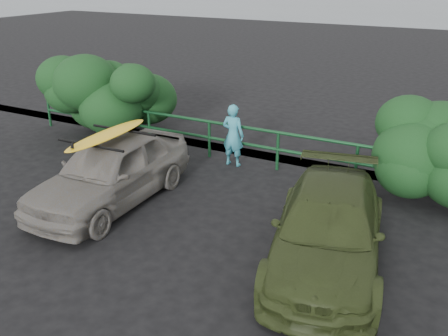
{
  "coord_description": "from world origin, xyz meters",
  "views": [
    {
      "loc": [
        5.43,
        -6.11,
        4.86
      ],
      "look_at": [
        1.04,
        2.04,
        1.11
      ],
      "focal_mm": 40.0,
      "sensor_mm": 36.0,
      "label": 1
    }
  ],
  "objects_px": {
    "sedan": "(111,171)",
    "surfboard": "(107,135)",
    "guardrail": "(242,144)",
    "olive_vehicle": "(328,229)",
    "man": "(233,135)"
  },
  "relations": [
    {
      "from": "olive_vehicle",
      "to": "surfboard",
      "type": "xyz_separation_m",
      "value": [
        -4.9,
        0.13,
        0.92
      ]
    },
    {
      "from": "sedan",
      "to": "surfboard",
      "type": "relative_size",
      "value": 1.72
    },
    {
      "from": "sedan",
      "to": "guardrail",
      "type": "bearing_deg",
      "value": 65.3
    },
    {
      "from": "olive_vehicle",
      "to": "surfboard",
      "type": "height_order",
      "value": "surfboard"
    },
    {
      "from": "sedan",
      "to": "surfboard",
      "type": "height_order",
      "value": "surfboard"
    },
    {
      "from": "guardrail",
      "to": "surfboard",
      "type": "height_order",
      "value": "surfboard"
    },
    {
      "from": "guardrail",
      "to": "sedan",
      "type": "bearing_deg",
      "value": -112.94
    },
    {
      "from": "guardrail",
      "to": "olive_vehicle",
      "type": "height_order",
      "value": "olive_vehicle"
    },
    {
      "from": "guardrail",
      "to": "surfboard",
      "type": "xyz_separation_m",
      "value": [
        -1.47,
        -3.47,
        1.05
      ]
    },
    {
      "from": "sedan",
      "to": "man",
      "type": "bearing_deg",
      "value": 66.3
    },
    {
      "from": "surfboard",
      "to": "olive_vehicle",
      "type": "bearing_deg",
      "value": -3.29
    },
    {
      "from": "guardrail",
      "to": "man",
      "type": "height_order",
      "value": "man"
    },
    {
      "from": "sedan",
      "to": "man",
      "type": "relative_size",
      "value": 2.65
    },
    {
      "from": "man",
      "to": "surfboard",
      "type": "distance_m",
      "value": 3.58
    },
    {
      "from": "olive_vehicle",
      "to": "man",
      "type": "xyz_separation_m",
      "value": [
        -3.59,
        3.38,
        0.16
      ]
    }
  ]
}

